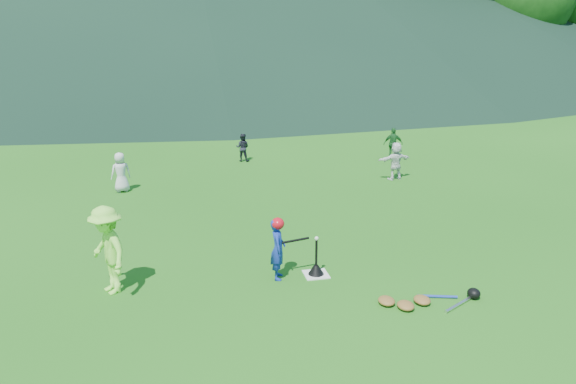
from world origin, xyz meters
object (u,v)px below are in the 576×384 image
Objects in this scene: batter_child at (278,249)px; equipment_pile at (422,300)px; fielder_b at (243,148)px; fielder_d at (396,161)px; batting_tee at (316,269)px; fielder_a at (121,172)px; home_plate at (316,274)px; adult_coach at (108,250)px; fielder_c at (393,144)px.

batter_child reaches higher than equipment_pile.
fielder_b is 0.83× the size of fielder_d.
fielder_b is 1.41× the size of batting_tee.
fielder_a reaches higher than batting_tee.
fielder_a reaches higher than home_plate.
adult_coach reaches higher than fielder_b.
fielder_b is at bearing 130.79° from adult_coach.
home_plate is 7.32m from fielder_d.
fielder_c is 9.89m from batting_tee.
adult_coach is 1.43× the size of fielder_c.
batting_tee is (0.11, -9.35, -0.35)m from fielder_b.
home_plate is at bearing 0.00° from batting_tee.
fielder_a is at bearing 121.32° from home_plate.
home_plate is 0.39× the size of fielder_d.
fielder_d is 1.69× the size of batting_tee.
adult_coach is 6.37m from fielder_a.
home_plate is at bearing 60.63° from adult_coach.
home_plate is at bearing -80.96° from batter_child.
adult_coach is 2.33× the size of batting_tee.
fielder_c is 10.62m from equipment_pile.
batting_tee is at bearing 0.00° from home_plate.
batter_child is 9.35m from fielder_b.
batting_tee reaches higher than equipment_pile.
adult_coach is at bearing 178.53° from home_plate.
batting_tee is at bearing 46.27° from fielder_d.
fielder_d is at bearing -27.65° from batter_child.
adult_coach is 1.38× the size of fielder_d.
fielder_d is (7.81, 5.95, -0.22)m from adult_coach.
fielder_a is 1.01× the size of fielder_c.
fielder_a reaches higher than fielder_c.
fielder_d is at bearing 70.74° from equipment_pile.
home_plate is 0.66× the size of batting_tee.
fielder_d is (4.20, -3.31, 0.10)m from fielder_b.
fielder_b is at bearing -160.66° from fielder_a.
equipment_pile is at bearing 106.47° from fielder_a.
equipment_pile is (1.47, -1.48, -0.06)m from batting_tee.
fielder_b is 9.36m from batting_tee.
batter_child is at bearing 98.75° from fielder_a.
home_plate is 0.12m from batting_tee.
fielder_b is (-0.11, 9.35, 0.47)m from home_plate.
fielder_a is 0.62× the size of equipment_pile.
fielder_d is (4.10, 6.04, 0.57)m from home_plate.
fielder_d reaches higher than fielder_c.
batting_tee reaches higher than home_plate.
home_plate is at bearing 46.27° from fielder_d.
home_plate is 0.40× the size of fielder_a.
fielder_d reaches higher than home_plate.
fielder_b is 5.35m from fielder_d.
fielder_c is 0.62× the size of equipment_pile.
batter_child is 1.03× the size of fielder_a.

